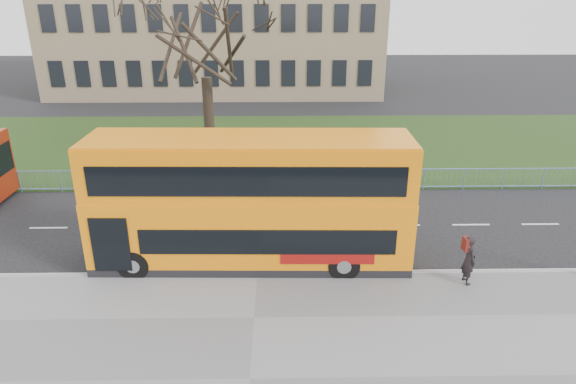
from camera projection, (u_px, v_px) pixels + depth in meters
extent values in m
plane|color=black|center=(259.00, 255.00, 19.52)|extent=(120.00, 120.00, 0.00)
cube|color=slate|center=(250.00, 380.00, 13.24)|extent=(80.00, 10.50, 0.12)
cube|color=gray|center=(257.00, 275.00, 18.06)|extent=(80.00, 0.20, 0.14)
cube|color=#1E3513|center=(267.00, 145.00, 32.76)|extent=(80.00, 15.40, 0.08)
cube|color=#837053|center=(218.00, 13.00, 49.26)|extent=(30.00, 15.00, 14.00)
cube|color=orange|center=(251.00, 227.00, 18.51)|extent=(11.30, 2.92, 2.09)
cube|color=orange|center=(250.00, 196.00, 18.06)|extent=(11.30, 2.92, 0.36)
cube|color=orange|center=(249.00, 166.00, 17.64)|extent=(11.24, 2.87, 1.87)
cube|color=black|center=(267.00, 242.00, 17.23)|extent=(8.67, 0.23, 0.91)
cube|color=black|center=(246.00, 182.00, 16.44)|extent=(10.34, 0.27, 1.02)
cylinder|color=black|center=(134.00, 265.00, 17.74)|extent=(1.12, 0.32, 1.11)
cylinder|color=black|center=(344.00, 265.00, 17.71)|extent=(1.12, 0.32, 1.11)
imported|color=black|center=(469.00, 260.00, 17.19)|extent=(0.49, 0.68, 1.74)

